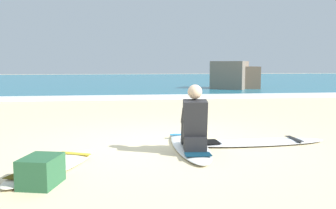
{
  "coord_description": "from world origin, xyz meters",
  "views": [
    {
      "loc": [
        -0.74,
        -5.84,
        1.33
      ],
      "look_at": [
        0.18,
        0.96,
        0.55
      ],
      "focal_mm": 39.06,
      "sensor_mm": 36.0,
      "label": 1
    }
  ],
  "objects_px": {
    "surfboard_main": "(189,145)",
    "beach_bag": "(41,171)",
    "surfboard_spare_near": "(54,166)",
    "surfer_seated": "(194,124)",
    "surfboard_spare_far": "(256,142)"
  },
  "relations": [
    {
      "from": "surfer_seated",
      "to": "surfboard_spare_near",
      "type": "height_order",
      "value": "surfer_seated"
    },
    {
      "from": "surfboard_spare_near",
      "to": "beach_bag",
      "type": "height_order",
      "value": "beach_bag"
    },
    {
      "from": "surfboard_main",
      "to": "beach_bag",
      "type": "height_order",
      "value": "beach_bag"
    },
    {
      "from": "surfer_seated",
      "to": "beach_bag",
      "type": "relative_size",
      "value": 1.97
    },
    {
      "from": "beach_bag",
      "to": "surfer_seated",
      "type": "bearing_deg",
      "value": 31.35
    },
    {
      "from": "surfer_seated",
      "to": "surfboard_spare_far",
      "type": "height_order",
      "value": "surfer_seated"
    },
    {
      "from": "surfer_seated",
      "to": "surfboard_spare_near",
      "type": "xyz_separation_m",
      "value": [
        -1.92,
        -0.55,
        -0.4
      ]
    },
    {
      "from": "surfboard_main",
      "to": "beach_bag",
      "type": "relative_size",
      "value": 4.99
    },
    {
      "from": "surfboard_main",
      "to": "beach_bag",
      "type": "xyz_separation_m",
      "value": [
        -1.95,
        -1.58,
        0.12
      ]
    },
    {
      "from": "surfboard_main",
      "to": "surfboard_spare_far",
      "type": "xyz_separation_m",
      "value": [
        1.12,
        0.05,
        -0.0
      ]
    },
    {
      "from": "surfer_seated",
      "to": "surfboard_spare_near",
      "type": "relative_size",
      "value": 0.51
    },
    {
      "from": "surfboard_spare_far",
      "to": "beach_bag",
      "type": "distance_m",
      "value": 3.48
    },
    {
      "from": "surfboard_spare_near",
      "to": "surfboard_spare_far",
      "type": "distance_m",
      "value": 3.21
    },
    {
      "from": "surfboard_spare_near",
      "to": "surfboard_spare_far",
      "type": "bearing_deg",
      "value": 18.02
    },
    {
      "from": "surfboard_spare_far",
      "to": "beach_bag",
      "type": "bearing_deg",
      "value": -152.12
    }
  ]
}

